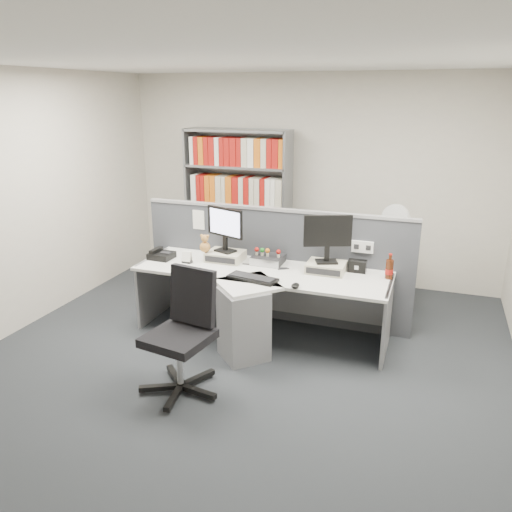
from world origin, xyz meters
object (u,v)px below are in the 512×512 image
at_px(desk, 254,302).
at_px(desk_fan, 395,222).
at_px(desktop_pc, 268,259).
at_px(keyboard, 253,278).
at_px(monitor_left, 225,226).
at_px(speaker, 357,266).
at_px(shelving_unit, 238,207).
at_px(office_chair, 184,329).
at_px(monitor_right, 328,235).
at_px(cola_bottle, 389,269).
at_px(mouse, 295,286).
at_px(desk_calendar, 187,258).
at_px(desk_phone, 161,255).
at_px(filing_cabinet, 390,280).

height_order(desk, desk_fan, desk_fan).
bearing_deg(desktop_pc, keyboard, -88.14).
relative_size(monitor_left, speaker, 2.62).
height_order(shelving_unit, office_chair, shelving_unit).
relative_size(keyboard, office_chair, 0.50).
height_order(monitor_right, cola_bottle, monitor_right).
bearing_deg(mouse, speaker, 53.60).
bearing_deg(shelving_unit, desk, -64.04).
xyz_separation_m(desktop_pc, shelving_unit, (-0.89, 1.40, 0.21)).
bearing_deg(desk, cola_bottle, 17.84).
bearing_deg(speaker, desk_calendar, -169.62).
relative_size(monitor_left, desk_calendar, 3.81).
bearing_deg(desk_phone, mouse, -12.25).
xyz_separation_m(keyboard, desk_calendar, (-0.83, 0.25, 0.04)).
relative_size(monitor_left, office_chair, 0.46).
relative_size(mouse, filing_cabinet, 0.17).
distance_m(desk, cola_bottle, 1.36).
relative_size(desktop_pc, shelving_unit, 0.16).
bearing_deg(cola_bottle, office_chair, -138.43).
bearing_deg(speaker, filing_cabinet, 73.20).
bearing_deg(speaker, keyboard, -148.16).
height_order(desk_phone, filing_cabinet, desk_phone).
bearing_deg(monitor_left, shelving_unit, 106.48).
xyz_separation_m(keyboard, office_chair, (-0.29, -0.88, -0.18)).
xyz_separation_m(desk, desk_phone, (-1.15, 0.21, 0.30)).
bearing_deg(speaker, shelving_unit, 143.43).
xyz_separation_m(monitor_right, speaker, (0.29, 0.11, -0.33)).
distance_m(mouse, shelving_unit, 2.42).
distance_m(desktop_pc, filing_cabinet, 1.59).
xyz_separation_m(monitor_right, office_chair, (-0.91, -1.34, -0.56)).
relative_size(monitor_left, cola_bottle, 1.89).
bearing_deg(speaker, monitor_right, -159.52).
bearing_deg(filing_cabinet, desk, -130.61).
xyz_separation_m(desk_calendar, speaker, (1.75, 0.32, 0.01)).
bearing_deg(monitor_left, keyboard, -43.80).
relative_size(monitor_left, desk_phone, 1.89).
bearing_deg(desk_calendar, monitor_right, 8.23).
distance_m(keyboard, desk_phone, 1.20).
bearing_deg(monitor_left, desk, -39.42).
xyz_separation_m(desktop_pc, desk_phone, (-1.15, -0.24, -0.00)).
bearing_deg(keyboard, filing_cabinet, 51.13).
relative_size(cola_bottle, filing_cabinet, 0.36).
xyz_separation_m(mouse, filing_cabinet, (0.74, 1.54, -0.39)).
xyz_separation_m(cola_bottle, desk_fan, (-0.05, 1.00, 0.23)).
xyz_separation_m(monitor_left, desk_fan, (1.67, 1.02, -0.06)).
relative_size(desktop_pc, filing_cabinet, 0.46).
bearing_deg(desk, desk_fan, 49.39).
height_order(desk_calendar, desk_fan, desk_fan).
xyz_separation_m(desk, desk_calendar, (-0.82, 0.17, 0.32)).
height_order(desktop_pc, office_chair, office_chair).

